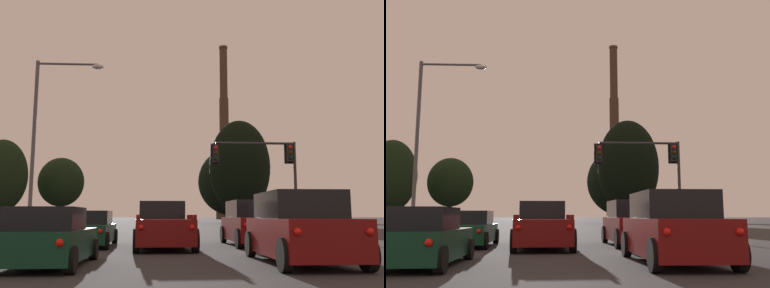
{
  "view_description": "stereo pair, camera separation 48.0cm",
  "coord_description": "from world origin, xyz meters",
  "views": [
    {
      "loc": [
        -0.25,
        -2.18,
        1.23
      ],
      "look_at": [
        1.98,
        35.51,
        7.26
      ],
      "focal_mm": 42.0,
      "sensor_mm": 36.0,
      "label": 1
    },
    {
      "loc": [
        0.23,
        -2.21,
        1.23
      ],
      "look_at": [
        1.98,
        35.51,
        7.26
      ],
      "focal_mm": 42.0,
      "sensor_mm": 36.0,
      "label": 2
    }
  ],
  "objects": [
    {
      "name": "treeline_far_right",
      "position": [
        -25.21,
        67.75,
        7.26
      ],
      "size": [
        7.71,
        6.94,
        12.84
      ],
      "color": "black",
      "rests_on": "ground_plane"
    },
    {
      "name": "traffic_light_overhead_right",
      "position": [
        5.71,
        23.85,
        4.26
      ],
      "size": [
        5.2,
        0.5,
        5.58
      ],
      "color": "#2D2D30",
      "rests_on": "ground_plane"
    },
    {
      "name": "treeline_right_mid",
      "position": [
        -17.79,
        74.54,
        6.78
      ],
      "size": [
        7.63,
        6.87,
        10.91
      ],
      "color": "black",
      "rests_on": "ground_plane"
    },
    {
      "name": "pickup_truck_center_lane_front",
      "position": [
        -0.33,
        15.57,
        0.8
      ],
      "size": [
        2.42,
        5.58,
        1.82
      ],
      "rotation": [
        0.0,
        0.0,
        0.05
      ],
      "color": "maroon",
      "rests_on": "ground_plane"
    },
    {
      "name": "treeline_far_left",
      "position": [
        11.05,
        73.51,
        6.93
      ],
      "size": [
        11.58,
        10.42,
        12.69
      ],
      "color": "black",
      "rests_on": "ground_plane"
    },
    {
      "name": "hatchback_left_lane_second",
      "position": [
        -3.09,
        9.24,
        0.66
      ],
      "size": [
        1.94,
        4.12,
        1.44
      ],
      "rotation": [
        0.0,
        0.0,
        0.01
      ],
      "color": "#0F3823",
      "rests_on": "ground_plane"
    },
    {
      "name": "treeline_left_mid",
      "position": [
        11.0,
        65.22,
        8.52
      ],
      "size": [
        9.27,
        8.35,
        15.7
      ],
      "color": "black",
      "rests_on": "ground_plane"
    },
    {
      "name": "suv_right_lane_second",
      "position": [
        3.3,
        9.7,
        0.9
      ],
      "size": [
        2.13,
        4.92,
        1.86
      ],
      "rotation": [
        0.0,
        0.0,
        0.01
      ],
      "color": "maroon",
      "rests_on": "ground_plane"
    },
    {
      "name": "sedan_left_lane_front",
      "position": [
        -3.33,
        16.57,
        0.67
      ],
      "size": [
        2.09,
        4.74,
        1.43
      ],
      "rotation": [
        0.0,
        0.0,
        0.02
      ],
      "color": "#0F3823",
      "rests_on": "ground_plane"
    },
    {
      "name": "smokestack",
      "position": [
        19.67,
        147.82,
        23.52
      ],
      "size": [
        5.95,
        5.95,
        60.13
      ],
      "color": "#3C2B22",
      "rests_on": "ground_plane"
    },
    {
      "name": "suv_right_lane_front",
      "position": [
        3.42,
        16.83,
        0.9
      ],
      "size": [
        2.22,
        4.95,
        1.86
      ],
      "rotation": [
        0.0,
        0.0,
        0.03
      ],
      "color": "maroon",
      "rests_on": "ground_plane"
    },
    {
      "name": "street_lamp",
      "position": [
        -6.77,
        21.9,
        5.88
      ],
      "size": [
        3.69,
        0.36,
        9.64
      ],
      "color": "#56565B",
      "rests_on": "ground_plane"
    }
  ]
}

